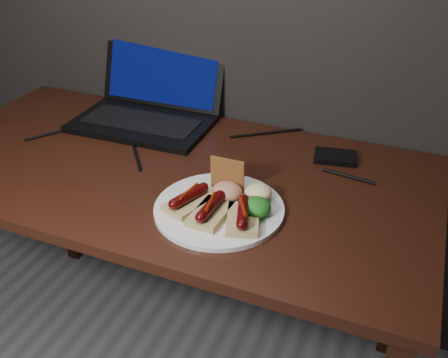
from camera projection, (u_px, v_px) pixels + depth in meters
desk at (168, 195)px, 1.38m from camera, size 1.40×0.70×0.75m
laptop at (150, 103)px, 1.56m from camera, size 0.43×0.34×0.25m
hard_drive at (335, 157)px, 1.36m from camera, size 0.12×0.09×0.02m
desk_cables at (190, 145)px, 1.43m from camera, size 0.99×0.40×0.01m
plate at (219, 209)px, 1.16m from camera, size 0.34×0.34×0.01m
bread_sausage_left at (189, 200)px, 1.15m from camera, size 0.11×0.13×0.04m
bread_sausage_center at (211, 210)px, 1.11m from camera, size 0.08×0.12×0.04m
bread_sausage_right at (243, 216)px, 1.09m from camera, size 0.10×0.13×0.04m
crispbread at (227, 175)px, 1.19m from camera, size 0.09×0.01×0.08m
salad_greens at (256, 207)px, 1.12m from camera, size 0.07×0.07×0.04m
salsa_mound at (227, 191)px, 1.17m from camera, size 0.07×0.07×0.04m
coleslaw_mound at (258, 192)px, 1.17m from camera, size 0.06×0.06×0.04m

